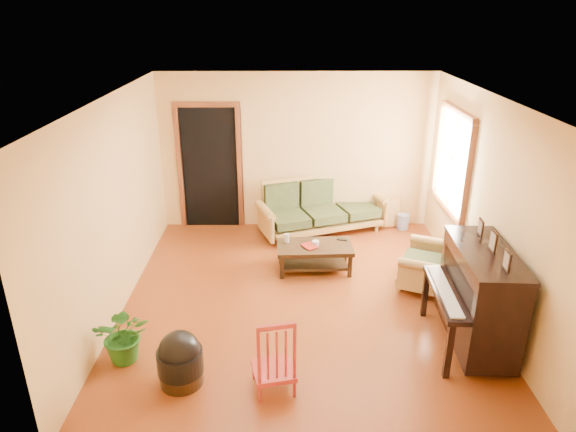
{
  "coord_description": "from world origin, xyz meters",
  "views": [
    {
      "loc": [
        -0.22,
        -5.76,
        3.56
      ],
      "look_at": [
        -0.16,
        0.2,
        1.1
      ],
      "focal_mm": 32.0,
      "sensor_mm": 36.0,
      "label": 1
    }
  ],
  "objects_px": {
    "piano": "(479,299)",
    "armchair": "(428,259)",
    "potted_plant": "(124,334)",
    "sofa": "(323,207)",
    "footstool": "(181,364)",
    "red_chair": "(273,352)",
    "ceramic_crock": "(403,222)",
    "coffee_table": "(314,257)"
  },
  "relations": [
    {
      "from": "piano",
      "to": "armchair",
      "type": "bearing_deg",
      "value": 101.51
    },
    {
      "from": "armchair",
      "to": "potted_plant",
      "type": "height_order",
      "value": "armchair"
    },
    {
      "from": "sofa",
      "to": "footstool",
      "type": "distance_m",
      "value": 4.11
    },
    {
      "from": "footstool",
      "to": "potted_plant",
      "type": "bearing_deg",
      "value": 150.48
    },
    {
      "from": "red_chair",
      "to": "ceramic_crock",
      "type": "distance_m",
      "value": 4.5
    },
    {
      "from": "armchair",
      "to": "ceramic_crock",
      "type": "xyz_separation_m",
      "value": [
        0.11,
        1.94,
        -0.29
      ]
    },
    {
      "from": "armchair",
      "to": "piano",
      "type": "distance_m",
      "value": 1.34
    },
    {
      "from": "sofa",
      "to": "piano",
      "type": "bearing_deg",
      "value": -84.05
    },
    {
      "from": "piano",
      "to": "footstool",
      "type": "distance_m",
      "value": 3.25
    },
    {
      "from": "armchair",
      "to": "ceramic_crock",
      "type": "distance_m",
      "value": 1.96
    },
    {
      "from": "sofa",
      "to": "armchair",
      "type": "xyz_separation_m",
      "value": [
        1.28,
        -1.82,
        -0.03
      ]
    },
    {
      "from": "piano",
      "to": "red_chair",
      "type": "xyz_separation_m",
      "value": [
        -2.23,
        -0.69,
        -0.16
      ]
    },
    {
      "from": "armchair",
      "to": "footstool",
      "type": "relative_size",
      "value": 1.8
    },
    {
      "from": "armchair",
      "to": "potted_plant",
      "type": "bearing_deg",
      "value": -132.46
    },
    {
      "from": "footstool",
      "to": "piano",
      "type": "bearing_deg",
      "value": 10.78
    },
    {
      "from": "sofa",
      "to": "ceramic_crock",
      "type": "xyz_separation_m",
      "value": [
        1.39,
        0.12,
        -0.32
      ]
    },
    {
      "from": "coffee_table",
      "to": "sofa",
      "type": "bearing_deg",
      "value": 81.02
    },
    {
      "from": "coffee_table",
      "to": "footstool",
      "type": "xyz_separation_m",
      "value": [
        -1.48,
        -2.39,
        0.02
      ]
    },
    {
      "from": "sofa",
      "to": "coffee_table",
      "type": "height_order",
      "value": "sofa"
    },
    {
      "from": "armchair",
      "to": "red_chair",
      "type": "bearing_deg",
      "value": -110.95
    },
    {
      "from": "coffee_table",
      "to": "piano",
      "type": "height_order",
      "value": "piano"
    },
    {
      "from": "ceramic_crock",
      "to": "red_chair",
      "type": "bearing_deg",
      "value": -118.53
    },
    {
      "from": "coffee_table",
      "to": "red_chair",
      "type": "height_order",
      "value": "red_chair"
    },
    {
      "from": "piano",
      "to": "sofa",
      "type": "bearing_deg",
      "value": 118.07
    },
    {
      "from": "sofa",
      "to": "potted_plant",
      "type": "bearing_deg",
      "value": -144.23
    },
    {
      "from": "red_chair",
      "to": "piano",
      "type": "bearing_deg",
      "value": 5.2
    },
    {
      "from": "piano",
      "to": "footstool",
      "type": "height_order",
      "value": "piano"
    },
    {
      "from": "potted_plant",
      "to": "red_chair",
      "type": "bearing_deg",
      "value": -16.1
    },
    {
      "from": "armchair",
      "to": "sofa",
      "type": "bearing_deg",
      "value": 149.54
    },
    {
      "from": "footstool",
      "to": "ceramic_crock",
      "type": "relative_size",
      "value": 1.79
    },
    {
      "from": "armchair",
      "to": "potted_plant",
      "type": "xyz_separation_m",
      "value": [
        -3.63,
        -1.54,
        -0.09
      ]
    },
    {
      "from": "armchair",
      "to": "piano",
      "type": "bearing_deg",
      "value": -56.78
    },
    {
      "from": "footstool",
      "to": "potted_plant",
      "type": "relative_size",
      "value": 0.72
    },
    {
      "from": "sofa",
      "to": "ceramic_crock",
      "type": "relative_size",
      "value": 8.1
    },
    {
      "from": "armchair",
      "to": "ceramic_crock",
      "type": "relative_size",
      "value": 3.22
    },
    {
      "from": "footstool",
      "to": "potted_plant",
      "type": "height_order",
      "value": "potted_plant"
    },
    {
      "from": "sofa",
      "to": "armchair",
      "type": "relative_size",
      "value": 2.51
    },
    {
      "from": "coffee_table",
      "to": "ceramic_crock",
      "type": "relative_size",
      "value": 4.15
    },
    {
      "from": "ceramic_crock",
      "to": "potted_plant",
      "type": "height_order",
      "value": "potted_plant"
    },
    {
      "from": "piano",
      "to": "potted_plant",
      "type": "height_order",
      "value": "piano"
    },
    {
      "from": "coffee_table",
      "to": "armchair",
      "type": "distance_m",
      "value": 1.58
    },
    {
      "from": "potted_plant",
      "to": "sofa",
      "type": "bearing_deg",
      "value": 55.07
    }
  ]
}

